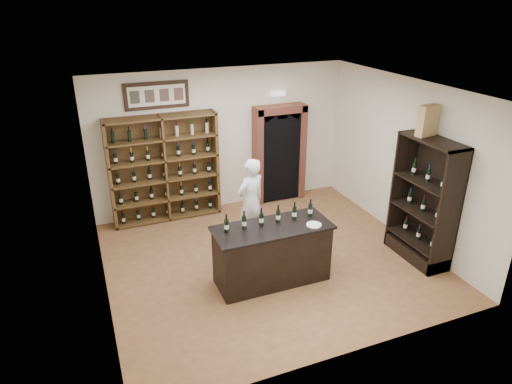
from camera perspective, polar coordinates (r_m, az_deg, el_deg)
floor at (r=8.21m, az=1.55°, el=-8.43°), size 5.50×5.50×0.00m
ceiling at (r=7.09m, az=1.82°, el=12.58°), size 5.50×5.50×0.00m
wall_back at (r=9.73m, az=-4.24°, el=6.51°), size 5.50×0.04×3.00m
wall_left at (r=6.98m, az=-19.52°, el=-1.99°), size 0.04×5.00×3.00m
wall_right at (r=8.92m, az=18.14°, el=3.75°), size 0.04×5.00×3.00m
wine_shelf at (r=9.41m, az=-11.40°, el=2.92°), size 2.20×0.38×2.20m
framed_picture at (r=9.14m, az=-12.31°, el=11.72°), size 1.25×0.04×0.52m
arched_doorway at (r=10.12m, az=2.90°, el=5.08°), size 1.17×0.35×2.17m
emergency_light at (r=9.87m, az=2.82°, el=12.19°), size 0.30×0.10×0.10m
tasting_counter at (r=7.42m, az=2.01°, el=-7.79°), size 1.88×0.78×1.00m
counter_bottle_0 at (r=6.97m, az=-3.71°, el=-4.20°), size 0.07×0.07×0.30m
counter_bottle_1 at (r=7.06m, az=-1.49°, el=-3.80°), size 0.07×0.07×0.30m
counter_bottle_2 at (r=7.15m, az=0.68°, el=-3.40°), size 0.07×0.07×0.30m
counter_bottle_3 at (r=7.25m, az=2.78°, el=-3.01°), size 0.07×0.07×0.30m
counter_bottle_4 at (r=7.37m, az=4.82°, el=-2.63°), size 0.07×0.07×0.30m
counter_bottle_5 at (r=7.49m, az=6.79°, el=-2.25°), size 0.07×0.07×0.30m
side_cabinet at (r=8.44m, az=20.11°, el=-3.19°), size 0.48×1.20×2.20m
shopkeeper at (r=8.36m, az=-0.66°, el=-1.25°), size 0.71×0.59×1.67m
plate at (r=7.24m, az=7.25°, el=-4.10°), size 0.24×0.24×0.02m
wine_crate at (r=7.99m, az=20.65°, el=8.36°), size 0.38×0.21×0.51m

